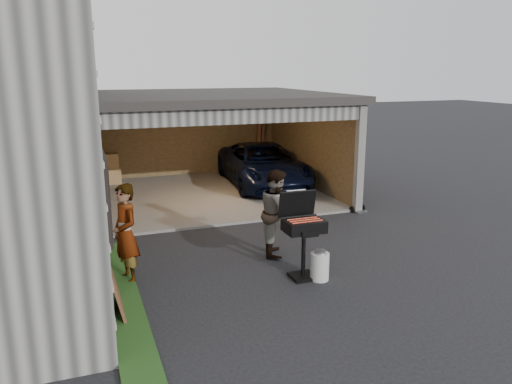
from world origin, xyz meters
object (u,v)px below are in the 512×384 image
Objects in this scene: man at (277,212)px; plywood_panel at (114,284)px; hand_truck at (359,205)px; minivan at (263,167)px; bbq_grill at (303,228)px; propane_tank at (320,266)px; woman at (126,234)px.

plywood_panel is at bearing 135.84° from man.
man is 3.74m from hand_truck.
bbq_grill is at bearing -100.50° from minivan.
minivan is at bearing 99.07° from hand_truck.
propane_tank is (0.24, -0.20, -0.65)m from bbq_grill.
man is (-1.80, -5.45, 0.21)m from minivan.
propane_tank is at bearing -150.68° from man.
bbq_grill is (-1.82, -6.66, 0.26)m from minivan.
hand_truck is (5.99, 2.38, -0.67)m from woman.
minivan is 3.03× the size of bbq_grill.
man is (2.90, 0.37, -0.01)m from woman.
woman is 1.78× the size of hand_truck.
woman reaches higher than bbq_grill.
plywood_panel is (-3.42, -0.09, 0.24)m from propane_tank.
propane_tank is at bearing -141.41° from hand_truck.
propane_tank is at bearing -98.21° from minivan.
propane_tank is 0.50× the size of plywood_panel.
woman is (-4.70, -5.81, 0.23)m from minivan.
minivan is 2.65× the size of woman.
woman reaches higher than man.
bbq_grill reaches higher than plywood_panel.
propane_tank is (0.22, -1.41, -0.60)m from man.
woman is 3.00m from bbq_grill.
propane_tank is 0.50× the size of hand_truck.
bbq_grill is (2.88, -0.85, 0.03)m from woman.
bbq_grill is 1.55× the size of hand_truck.
man reaches higher than propane_tank.
propane_tank is at bearing -40.36° from bbq_grill.
man reaches higher than hand_truck.
hand_truck is at bearing 46.07° from bbq_grill.
woman reaches higher than minivan.
bbq_grill is 0.72m from propane_tank.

